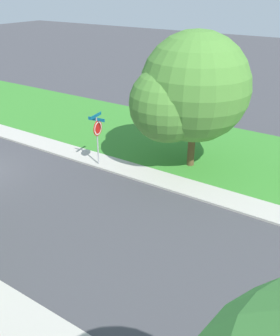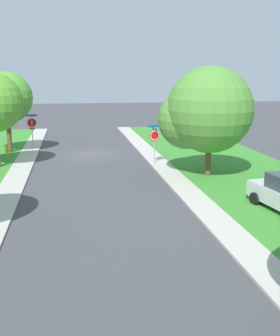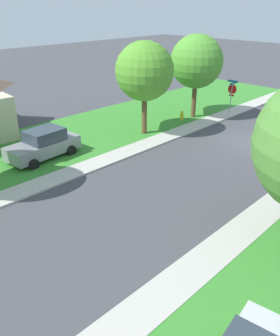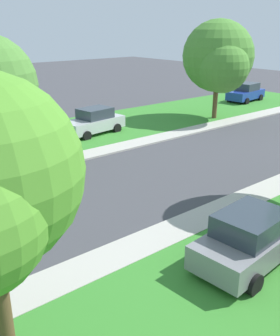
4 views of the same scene
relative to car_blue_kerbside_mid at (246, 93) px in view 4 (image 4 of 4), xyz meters
The scene contains 7 objects.
sidewalk_east 25.55m from the car_blue_kerbside_mid, 57.26° to the right, with size 1.40×56.00×0.10m, color #B7B2A8.
sidewalk_west 21.95m from the car_blue_kerbside_mid, 78.40° to the right, with size 1.40×56.00×0.10m, color #B7B2A8.
lawn_west 21.50m from the car_blue_kerbside_mid, 90.77° to the right, with size 8.00×56.00×0.08m, color #38842D.
car_blue_kerbside_mid is the anchor object (origin of this frame).
car_silver_across_road 17.77m from the car_blue_kerbside_mid, 87.49° to the right, with size 2.47×4.50×1.76m.
car_grey_far_down_street 27.90m from the car_blue_kerbside_mid, 53.28° to the right, with size 2.30×4.43×1.76m.
tree_across_right 9.52m from the car_blue_kerbside_mid, 68.46° to the right, with size 5.70×5.30×7.43m.
Camera 4 is at (13.49, 1.86, 6.99)m, focal length 41.84 mm.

